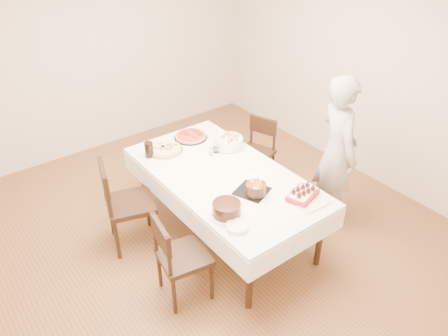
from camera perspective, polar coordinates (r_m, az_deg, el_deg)
floor at (r=4.83m, az=-1.62°, el=-8.06°), size 5.00×5.00×0.00m
wall_back at (r=6.15m, az=-16.05°, el=14.43°), size 4.50×0.04×2.70m
wall_right at (r=5.58m, az=17.68°, el=12.34°), size 0.04×5.00×2.70m
dining_table at (r=4.57m, az=0.00°, el=-4.74°), size 1.39×2.26×0.75m
chair_right_savory at (r=5.35m, az=4.07°, el=1.88°), size 0.55×0.55×0.84m
chair_left_savory at (r=4.48m, az=-12.14°, el=-4.59°), size 0.62×0.62×0.98m
chair_left_dessert at (r=3.90m, az=-5.28°, el=-11.44°), size 0.52×0.52×0.89m
person at (r=4.69m, az=14.56°, el=2.01°), size 0.62×0.72×1.68m
pizza_white at (r=4.77m, az=-7.76°, el=2.44°), size 0.42×0.42×0.04m
pizza_pepperoni at (r=5.00m, az=-4.38°, el=4.17°), size 0.48×0.48×0.04m
red_placemat at (r=4.91m, az=0.35°, el=3.38°), size 0.27×0.27×0.01m
pasta_bowl at (r=4.79m, az=0.58°, el=3.40°), size 0.42×0.42×0.10m
taper_candle at (r=4.64m, az=-1.05°, el=3.86°), size 0.09×0.09×0.33m
shaker_pair at (r=4.64m, az=-1.58°, el=2.02°), size 0.08×0.08×0.08m
cola_glass at (r=4.67m, az=-9.76°, el=2.37°), size 0.11×0.11×0.17m
layer_cake at (r=3.80m, az=0.33°, el=-5.38°), size 0.38×0.38×0.13m
cake_board at (r=4.12m, az=3.67°, el=-3.06°), size 0.37×0.37×0.01m
birthday_cake at (r=4.03m, az=4.20°, el=-2.32°), size 0.20×0.20×0.17m
strawberry_box at (r=4.07m, az=10.24°, el=-3.40°), size 0.34×0.28×0.08m
box_lid at (r=4.05m, az=11.49°, el=-4.44°), size 0.34×0.24×0.03m
plate_stack at (r=3.68m, az=1.73°, el=-7.65°), size 0.23×0.23×0.04m
china_plate at (r=3.78m, az=0.45°, el=-6.70°), size 0.27×0.27×0.01m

